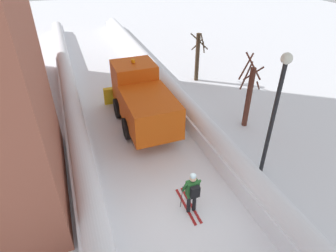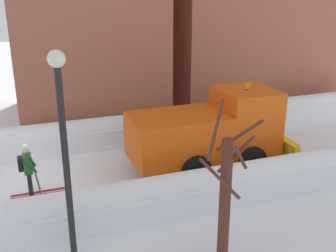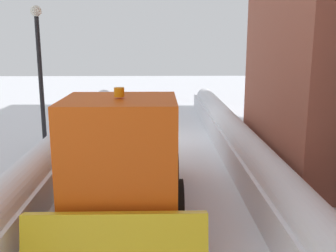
% 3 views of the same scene
% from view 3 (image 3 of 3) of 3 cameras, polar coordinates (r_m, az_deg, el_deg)
% --- Properties ---
extents(plow_truck, '(3.20, 5.98, 3.12)m').
position_cam_3_polar(plow_truck, '(9.25, -6.06, -3.47)').
color(plow_truck, '#DB510F').
rests_on(plow_truck, ground).
extents(skier, '(0.62, 1.80, 1.81)m').
position_cam_3_polar(skier, '(15.64, -3.89, 1.31)').
color(skier, black).
rests_on(skier, ground).
extents(traffic_light_pole, '(0.28, 0.42, 4.30)m').
position_cam_3_polar(traffic_light_pole, '(13.54, 14.61, 7.86)').
color(traffic_light_pole, black).
rests_on(traffic_light_pole, ground).
extents(street_lamp, '(0.40, 0.40, 5.22)m').
position_cam_3_polar(street_lamp, '(15.11, -18.30, 9.15)').
color(street_lamp, black).
rests_on(street_lamp, ground).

